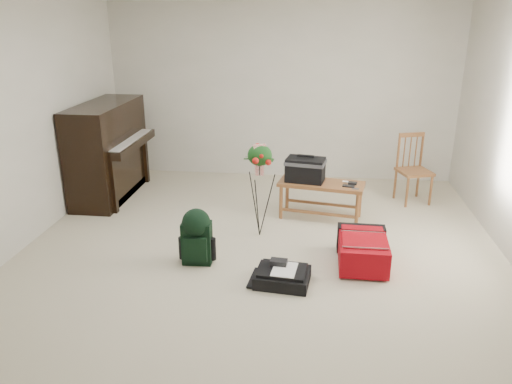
# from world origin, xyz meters

# --- Properties ---
(floor) EXTENTS (5.00, 5.50, 0.01)m
(floor) POSITION_xyz_m (0.00, 0.00, 0.00)
(floor) COLOR beige
(floor) RESTS_ON ground
(wall_back) EXTENTS (5.00, 0.04, 2.50)m
(wall_back) POSITION_xyz_m (0.00, 2.75, 1.25)
(wall_back) COLOR silver
(wall_back) RESTS_ON floor
(wall_left) EXTENTS (0.04, 5.50, 2.50)m
(wall_left) POSITION_xyz_m (-2.50, 0.00, 1.25)
(wall_left) COLOR silver
(wall_left) RESTS_ON floor
(piano) EXTENTS (0.71, 1.50, 1.25)m
(piano) POSITION_xyz_m (-2.19, 1.60, 0.60)
(piano) COLOR black
(piano) RESTS_ON floor
(bench) EXTENTS (1.06, 0.57, 0.77)m
(bench) POSITION_xyz_m (0.48, 1.15, 0.54)
(bench) COLOR #975731
(bench) RESTS_ON floor
(dining_chair) EXTENTS (0.49, 0.49, 0.89)m
(dining_chair) POSITION_xyz_m (1.81, 1.86, 0.43)
(dining_chair) COLOR #975731
(dining_chair) RESTS_ON floor
(red_suitcase) EXTENTS (0.48, 0.69, 0.30)m
(red_suitcase) POSITION_xyz_m (1.03, 0.05, 0.16)
(red_suitcase) COLOR #BD0818
(red_suitcase) RESTS_ON floor
(black_duffel) EXTENTS (0.52, 0.43, 0.20)m
(black_duffel) POSITION_xyz_m (0.27, -0.46, 0.07)
(black_duffel) COLOR black
(black_duffel) RESTS_ON floor
(green_backpack) EXTENTS (0.29, 0.28, 0.57)m
(green_backpack) POSITION_xyz_m (-0.59, -0.16, 0.31)
(green_backpack) COLOR black
(green_backpack) RESTS_ON floor
(flower_stand) EXTENTS (0.43, 0.43, 1.08)m
(flower_stand) POSITION_xyz_m (-0.06, 0.56, 0.52)
(flower_stand) COLOR black
(flower_stand) RESTS_ON floor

